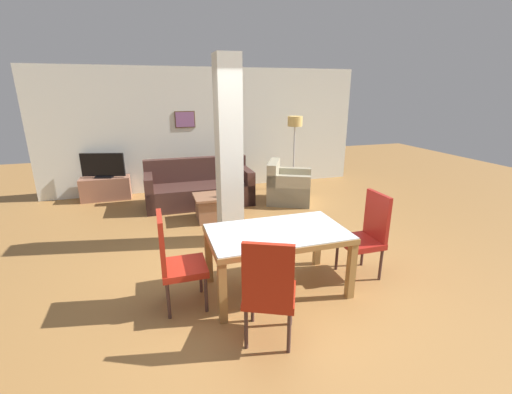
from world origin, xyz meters
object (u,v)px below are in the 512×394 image
(tv_stand, at_px, (106,188))
(tv_screen, at_px, (103,166))
(dining_chair_near_left, at_px, (269,289))
(sofa, at_px, (199,189))
(dining_table, at_px, (277,243))
(coffee_table, at_px, (215,207))
(dining_chair_head_right, at_px, (367,232))
(floor_lamp, at_px, (295,128))
(dining_chair_head_left, at_px, (175,259))
(bottle, at_px, (226,192))
(armchair, at_px, (287,188))

(tv_stand, distance_m, tv_screen, 0.49)
(dining_chair_near_left, bearing_deg, tv_screen, 135.26)
(dining_chair_near_left, bearing_deg, sofa, 115.42)
(dining_table, height_order, coffee_table, dining_table)
(dining_chair_head_right, relative_size, floor_lamp, 0.63)
(dining_chair_head_left, height_order, tv_stand, dining_chair_head_left)
(floor_lamp, bearing_deg, dining_table, -115.67)
(sofa, xyz_separation_m, tv_stand, (-1.84, 0.86, -0.06))
(dining_table, distance_m, tv_stand, 4.84)
(dining_chair_head_left, relative_size, tv_screen, 1.23)
(bottle, xyz_separation_m, floor_lamp, (1.96, 1.59, 0.85))
(dining_table, bearing_deg, sofa, 96.70)
(dining_table, distance_m, floor_lamp, 4.38)
(tv_screen, bearing_deg, floor_lamp, -171.07)
(tv_screen, bearing_deg, dining_chair_head_left, 118.99)
(bottle, height_order, floor_lamp, floor_lamp)
(dining_table, height_order, tv_stand, dining_table)
(dining_chair_head_right, xyz_separation_m, bottle, (-1.27, 2.28, -0.02))
(dining_chair_near_left, distance_m, armchair, 4.21)
(sofa, bearing_deg, dining_chair_head_right, 114.79)
(bottle, bearing_deg, floor_lamp, 39.13)
(armchair, distance_m, floor_lamp, 1.50)
(dining_chair_head_right, xyz_separation_m, dining_chair_near_left, (-1.56, -0.82, 0.00))
(coffee_table, height_order, tv_screen, tv_screen)
(dining_chair_head_right, distance_m, tv_screen, 5.47)
(dining_chair_head_right, xyz_separation_m, dining_chair_head_left, (-2.30, 0.00, 0.00))
(dining_chair_head_right, distance_m, coffee_table, 2.84)
(floor_lamp, bearing_deg, tv_stand, 174.54)
(armchair, xyz_separation_m, tv_stand, (-3.60, 1.27, -0.05))
(sofa, bearing_deg, dining_chair_head_left, 77.91)
(sofa, bearing_deg, floor_lamp, -168.31)
(bottle, xyz_separation_m, tv_stand, (-2.15, 1.99, -0.31))
(sofa, relative_size, tv_screen, 2.43)
(dining_chair_head_left, bearing_deg, floor_lamp, 142.33)
(dining_table, relative_size, dining_chair_near_left, 1.46)
(tv_stand, bearing_deg, tv_screen, 0.00)
(dining_table, distance_m, dining_chair_head_right, 1.17)
(dining_chair_head_right, height_order, bottle, dining_chair_head_right)
(bottle, bearing_deg, dining_chair_near_left, -95.32)
(dining_chair_head_right, height_order, armchair, dining_chair_head_right)
(dining_chair_head_left, bearing_deg, armchair, 140.35)
(sofa, height_order, coffee_table, sofa)
(dining_table, height_order, tv_screen, tv_screen)
(dining_chair_head_left, height_order, coffee_table, dining_chair_head_left)
(tv_stand, bearing_deg, dining_chair_head_right, -51.34)
(coffee_table, bearing_deg, sofa, 97.44)
(dining_table, relative_size, sofa, 0.74)
(dining_chair_near_left, xyz_separation_m, bottle, (0.29, 3.10, -0.02))
(dining_chair_head_left, relative_size, tv_stand, 1.07)
(dining_chair_head_right, bearing_deg, tv_stand, 38.66)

